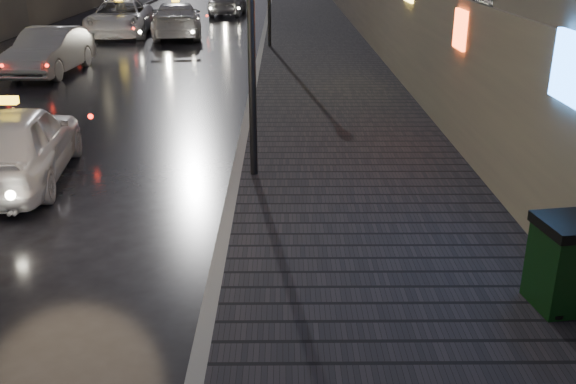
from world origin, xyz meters
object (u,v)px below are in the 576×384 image
(trash_bin, at_px, (567,263))
(taxi_far, at_px, (120,18))
(car_far, at_px, (228,1))
(taxi_near, at_px, (15,144))
(car_left_mid, at_px, (50,51))
(taxi_mid, at_px, (177,20))

(trash_bin, xyz_separation_m, taxi_far, (-11.26, 25.19, 0.10))
(taxi_far, xyz_separation_m, car_far, (4.46, 9.25, -0.02))
(trash_bin, bearing_deg, taxi_far, 105.29)
(car_far, bearing_deg, taxi_far, 69.25)
(taxi_near, distance_m, car_far, 29.69)
(car_left_mid, relative_size, taxi_mid, 0.83)
(taxi_mid, bearing_deg, car_far, -107.23)
(trash_bin, distance_m, taxi_mid, 25.98)
(taxi_far, relative_size, car_far, 1.26)
(trash_bin, distance_m, car_left_mid, 19.35)
(taxi_near, xyz_separation_m, car_left_mid, (-3.00, 10.81, 0.01))
(trash_bin, xyz_separation_m, car_left_mid, (-11.43, 15.61, 0.04))
(taxi_near, bearing_deg, trash_bin, 143.84)
(car_left_mid, bearing_deg, taxi_mid, 74.91)
(trash_bin, bearing_deg, car_left_mid, 117.43)
(trash_bin, relative_size, taxi_near, 0.25)
(car_left_mid, xyz_separation_m, taxi_mid, (2.99, 8.97, 0.04))
(taxi_far, bearing_deg, taxi_near, -86.45)
(trash_bin, height_order, taxi_far, taxi_far)
(trash_bin, distance_m, taxi_far, 27.60)
(taxi_near, relative_size, car_far, 0.95)
(taxi_mid, xyz_separation_m, car_far, (1.64, 9.87, -0.01))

